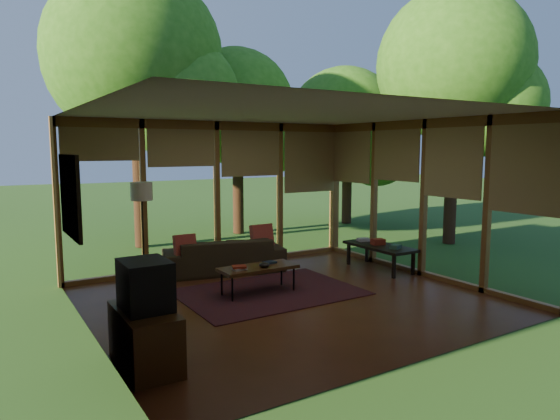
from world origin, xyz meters
TOP-DOWN VIEW (x-y plane):
  - floor at (0.00, 0.00)m, footprint 5.50×5.50m
  - ceiling at (0.00, 0.00)m, footprint 5.50×5.50m
  - wall_left at (-2.75, 0.00)m, footprint 0.04×5.00m
  - wall_front at (0.00, -2.50)m, footprint 5.50×0.04m
  - window_wall_back at (0.00, 2.50)m, footprint 5.50×0.12m
  - window_wall_right at (2.75, 0.00)m, footprint 0.12×5.00m
  - exterior_lawn at (8.00, 8.00)m, footprint 40.00×40.00m
  - tree_nw at (-0.69, 5.16)m, footprint 3.83×3.83m
  - tree_ne at (2.01, 5.66)m, footprint 2.99×2.99m
  - tree_se at (5.47, 1.74)m, footprint 3.40×3.40m
  - tree_far at (5.41, 5.49)m, footprint 3.31×3.31m
  - rug at (-0.07, 0.48)m, footprint 2.67×1.89m
  - sofa at (-0.11, 2.00)m, footprint 2.24×1.29m
  - pillow_left at (-0.86, 1.95)m, footprint 0.37×0.20m
  - pillow_right at (0.64, 1.95)m, footprint 0.42×0.23m
  - ct_book_lower at (-0.59, 0.47)m, footprint 0.20×0.15m
  - ct_book_upper at (-0.59, 0.47)m, footprint 0.24×0.21m
  - ct_book_side at (0.01, 0.60)m, footprint 0.20×0.16m
  - ct_bowl at (-0.19, 0.42)m, footprint 0.16×0.16m
  - media_cabinet at (-2.47, -1.12)m, footprint 0.50×1.00m
  - television at (-2.45, -1.12)m, footprint 0.45×0.55m
  - console_book_a at (2.40, 0.29)m, footprint 0.23×0.20m
  - console_book_b at (2.40, 0.74)m, footprint 0.26×0.22m
  - console_book_c at (2.40, 1.14)m, footprint 0.24×0.20m
  - floor_lamp at (-1.48, 2.25)m, footprint 0.36×0.36m
  - coffee_table at (-0.24, 0.52)m, footprint 1.20×0.50m
  - side_console at (2.40, 0.69)m, footprint 0.60×1.40m
  - wall_painting at (-2.71, 1.40)m, footprint 0.06×1.35m

SIDE VIEW (x-z plane):
  - exterior_lawn at x=8.00m, z-range -0.01..-0.01m
  - floor at x=0.00m, z-range 0.00..0.00m
  - rug at x=-0.07m, z-range 0.00..0.01m
  - media_cabinet at x=-2.47m, z-range 0.00..0.60m
  - sofa at x=-0.11m, z-range 0.00..0.61m
  - coffee_table at x=-0.24m, z-range 0.18..0.60m
  - side_console at x=2.40m, z-range 0.18..0.64m
  - ct_book_side at x=0.01m, z-range 0.42..0.45m
  - ct_book_lower at x=-0.59m, z-range 0.42..0.45m
  - ct_bowl at x=-0.19m, z-range 0.42..0.50m
  - ct_book_upper at x=-0.59m, z-range 0.45..0.49m
  - console_book_c at x=2.40m, z-range 0.46..0.51m
  - console_book_a at x=2.40m, z-range 0.46..0.53m
  - console_book_b at x=2.40m, z-range 0.45..0.56m
  - pillow_left at x=-0.86m, z-range 0.37..0.76m
  - pillow_right at x=0.64m, z-range 0.37..0.81m
  - television at x=-2.45m, z-range 0.60..1.10m
  - wall_left at x=-2.75m, z-range 0.00..2.70m
  - wall_front at x=0.00m, z-range 0.00..2.70m
  - window_wall_back at x=0.00m, z-range 0.00..2.70m
  - window_wall_right at x=2.75m, z-range 0.00..2.70m
  - floor_lamp at x=-1.48m, z-range 0.58..2.23m
  - wall_painting at x=-2.71m, z-range 0.98..2.12m
  - ceiling at x=0.00m, z-range 2.70..2.70m
  - tree_far at x=5.41m, z-range 0.60..5.14m
  - tree_ne at x=2.01m, z-range 0.87..5.62m
  - tree_se at x=5.47m, z-range 1.17..6.94m
  - tree_nw at x=-0.69m, z-range 1.12..7.21m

